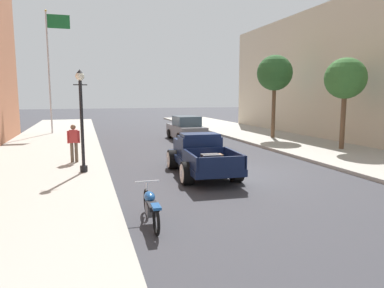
{
  "coord_description": "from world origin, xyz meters",
  "views": [
    {
      "loc": [
        -5.32,
        -12.63,
        3.07
      ],
      "look_at": [
        -0.98,
        1.52,
        1.0
      ],
      "focal_mm": 32.95,
      "sensor_mm": 36.0,
      "label": 1
    }
  ],
  "objects_px": {
    "hotrod_truck_navy": "(200,155)",
    "flagpole": "(52,59)",
    "car_background_grey": "(186,129)",
    "street_lamp_near": "(81,113)",
    "pedestrian_sidewalk_left": "(74,141)",
    "street_tree_nearest": "(345,79)",
    "street_tree_second": "(275,74)",
    "motorcycle_parked": "(151,206)"
  },
  "relations": [
    {
      "from": "street_tree_second",
      "to": "car_background_grey",
      "type": "bearing_deg",
      "value": 165.58
    },
    {
      "from": "motorcycle_parked",
      "to": "hotrod_truck_navy",
      "type": "bearing_deg",
      "value": 59.64
    },
    {
      "from": "motorcycle_parked",
      "to": "street_tree_second",
      "type": "height_order",
      "value": "street_tree_second"
    },
    {
      "from": "hotrod_truck_navy",
      "to": "street_lamp_near",
      "type": "distance_m",
      "value": 4.76
    },
    {
      "from": "pedestrian_sidewalk_left",
      "to": "street_lamp_near",
      "type": "relative_size",
      "value": 0.43
    },
    {
      "from": "flagpole",
      "to": "street_tree_second",
      "type": "bearing_deg",
      "value": -27.53
    },
    {
      "from": "street_tree_nearest",
      "to": "street_tree_second",
      "type": "distance_m",
      "value": 5.74
    },
    {
      "from": "motorcycle_parked",
      "to": "car_background_grey",
      "type": "distance_m",
      "value": 15.75
    },
    {
      "from": "car_background_grey",
      "to": "motorcycle_parked",
      "type": "bearing_deg",
      "value": -109.13
    },
    {
      "from": "motorcycle_parked",
      "to": "street_tree_second",
      "type": "xyz_separation_m",
      "value": [
        10.96,
        13.39,
        4.05
      ]
    },
    {
      "from": "car_background_grey",
      "to": "street_lamp_near",
      "type": "distance_m",
      "value": 11.4
    },
    {
      "from": "hotrod_truck_navy",
      "to": "car_background_grey",
      "type": "relative_size",
      "value": 1.16
    },
    {
      "from": "street_tree_nearest",
      "to": "hotrod_truck_navy",
      "type": "bearing_deg",
      "value": -162.29
    },
    {
      "from": "motorcycle_parked",
      "to": "car_background_grey",
      "type": "relative_size",
      "value": 0.49
    },
    {
      "from": "street_lamp_near",
      "to": "street_tree_nearest",
      "type": "bearing_deg",
      "value": 8.35
    },
    {
      "from": "hotrod_truck_navy",
      "to": "street_tree_second",
      "type": "distance_m",
      "value": 12.34
    },
    {
      "from": "flagpole",
      "to": "motorcycle_parked",
      "type": "bearing_deg",
      "value": -80.24
    },
    {
      "from": "motorcycle_parked",
      "to": "flagpole",
      "type": "distance_m",
      "value": 21.95
    },
    {
      "from": "motorcycle_parked",
      "to": "flagpole",
      "type": "height_order",
      "value": "flagpole"
    },
    {
      "from": "pedestrian_sidewalk_left",
      "to": "street_tree_nearest",
      "type": "bearing_deg",
      "value": -0.73
    },
    {
      "from": "hotrod_truck_navy",
      "to": "street_tree_nearest",
      "type": "relative_size",
      "value": 1.03
    },
    {
      "from": "motorcycle_parked",
      "to": "street_lamp_near",
      "type": "height_order",
      "value": "street_lamp_near"
    },
    {
      "from": "street_tree_nearest",
      "to": "flagpole",
      "type": "bearing_deg",
      "value": 139.68
    },
    {
      "from": "car_background_grey",
      "to": "flagpole",
      "type": "distance_m",
      "value": 11.8
    },
    {
      "from": "car_background_grey",
      "to": "street_tree_second",
      "type": "distance_m",
      "value": 7.05
    },
    {
      "from": "car_background_grey",
      "to": "hotrod_truck_navy",
      "type": "bearing_deg",
      "value": -102.99
    },
    {
      "from": "car_background_grey",
      "to": "street_tree_nearest",
      "type": "bearing_deg",
      "value": -46.29
    },
    {
      "from": "car_background_grey",
      "to": "street_tree_nearest",
      "type": "relative_size",
      "value": 0.88
    },
    {
      "from": "street_lamp_near",
      "to": "flagpole",
      "type": "height_order",
      "value": "flagpole"
    },
    {
      "from": "hotrod_truck_navy",
      "to": "street_tree_nearest",
      "type": "height_order",
      "value": "street_tree_nearest"
    },
    {
      "from": "street_lamp_near",
      "to": "pedestrian_sidewalk_left",
      "type": "bearing_deg",
      "value": 100.13
    },
    {
      "from": "flagpole",
      "to": "car_background_grey",
      "type": "bearing_deg",
      "value": -34.83
    },
    {
      "from": "car_background_grey",
      "to": "street_lamp_near",
      "type": "height_order",
      "value": "street_lamp_near"
    },
    {
      "from": "car_background_grey",
      "to": "flagpole",
      "type": "xyz_separation_m",
      "value": [
        -8.77,
        6.1,
        5.0
      ]
    },
    {
      "from": "hotrod_truck_navy",
      "to": "motorcycle_parked",
      "type": "distance_m",
      "value": 5.65
    },
    {
      "from": "hotrod_truck_navy",
      "to": "car_background_grey",
      "type": "bearing_deg",
      "value": 77.01
    },
    {
      "from": "hotrod_truck_navy",
      "to": "flagpole",
      "type": "bearing_deg",
      "value": 111.84
    },
    {
      "from": "car_background_grey",
      "to": "street_tree_nearest",
      "type": "xyz_separation_m",
      "value": [
        6.79,
        -7.11,
        3.13
      ]
    },
    {
      "from": "street_lamp_near",
      "to": "flagpole",
      "type": "distance_m",
      "value": 15.7
    },
    {
      "from": "hotrod_truck_navy",
      "to": "motorcycle_parked",
      "type": "height_order",
      "value": "hotrod_truck_navy"
    },
    {
      "from": "pedestrian_sidewalk_left",
      "to": "flagpole",
      "type": "relative_size",
      "value": 0.18
    },
    {
      "from": "street_lamp_near",
      "to": "flagpole",
      "type": "xyz_separation_m",
      "value": [
        -2.08,
        15.19,
        3.39
      ]
    }
  ]
}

